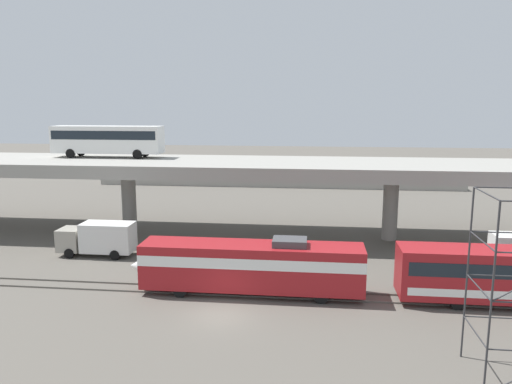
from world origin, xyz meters
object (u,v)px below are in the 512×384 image
parked_car_4 (244,170)px  parked_car_5 (141,171)px  train_locomotive (241,264)px  parked_car_2 (172,168)px  service_truck_west (99,238)px  transit_bus_on_overpass (108,138)px  parked_car_3 (272,170)px  parked_car_6 (181,171)px  parked_car_0 (370,172)px  parked_car_1 (199,169)px

parked_car_4 → parked_car_5: (-17.49, -2.95, -0.00)m
train_locomotive → parked_car_2: 56.79m
service_truck_west → parked_car_2: bearing=-82.1°
transit_bus_on_overpass → parked_car_5: size_ratio=2.81×
train_locomotive → parked_car_5: bearing=-63.2°
parked_car_2 → parked_car_4: 13.45m
transit_bus_on_overpass → parked_car_5: (-7.34, 30.62, -7.75)m
parked_car_3 → parked_car_5: same height
service_truck_west → parked_car_2: (-6.33, 45.56, 0.46)m
parked_car_2 → parked_car_3: 18.37m
transit_bus_on_overpass → parked_car_6: 32.36m
transit_bus_on_overpass → parked_car_3: bearing=65.8°
parked_car_2 → parked_car_5: bearing=47.7°
parked_car_0 → parked_car_6: same height
service_truck_west → parked_car_6: service_truck_west is taller
parked_car_6 → parked_car_0: bearing=-175.5°
train_locomotive → parked_car_3: 51.50m
parked_car_3 → parked_car_2: bearing=-4.9°
parked_car_4 → parked_car_6: same height
transit_bus_on_overpass → parked_car_2: 36.16m
transit_bus_on_overpass → parked_car_6: size_ratio=2.57×
transit_bus_on_overpass → service_truck_west: transit_bus_on_overpass is taller
transit_bus_on_overpass → parked_car_3: size_ratio=2.58×
transit_bus_on_overpass → service_truck_west: (3.13, -10.39, -8.21)m
parked_car_3 → transit_bus_on_overpass: bearing=65.8°
transit_bus_on_overpass → parked_car_1: size_ratio=2.65×
parked_car_0 → parked_car_4: 21.86m
parked_car_3 → parked_car_4: (-4.95, -0.03, 0.00)m
parked_car_1 → parked_car_5: (-9.38, -3.44, 0.00)m
parked_car_5 → parked_car_4: bearing=9.6°
parked_car_5 → parked_car_6: 6.87m
parked_car_1 → service_truck_west: bearing=-88.6°
parked_car_1 → parked_car_5: same height
transit_bus_on_overpass → service_truck_west: size_ratio=1.76×
parked_car_0 → parked_car_4: size_ratio=0.95×
parked_car_5 → parked_car_6: bearing=6.6°
service_truck_west → parked_car_4: size_ratio=1.50×
parked_car_1 → parked_car_2: same height
parked_car_4 → parked_car_6: (-10.67, -2.16, -0.00)m
train_locomotive → transit_bus_on_overpass: transit_bus_on_overpass is taller
train_locomotive → parked_car_3: size_ratio=3.66×
parked_car_0 → service_truck_west: bearing=56.9°
transit_bus_on_overpass → parked_car_2: (-3.20, 35.17, -7.75)m
transit_bus_on_overpass → parked_car_5: bearing=103.5°
parked_car_2 → parked_car_6: bearing=125.6°
train_locomotive → parked_car_0: 53.92m
train_locomotive → parked_car_6: train_locomotive is taller
train_locomotive → parked_car_6: (-17.66, 49.27, -0.09)m
service_truck_west → parked_car_5: (-10.47, 41.01, 0.46)m
parked_car_4 → parked_car_6: 10.89m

